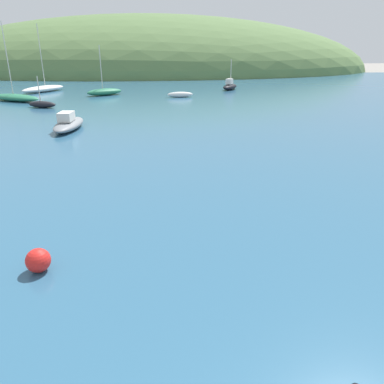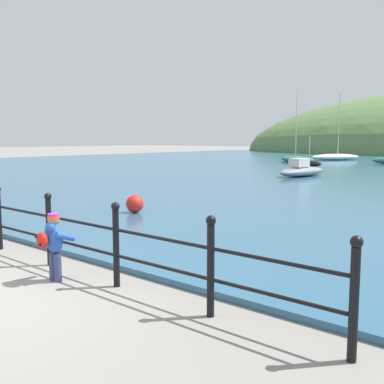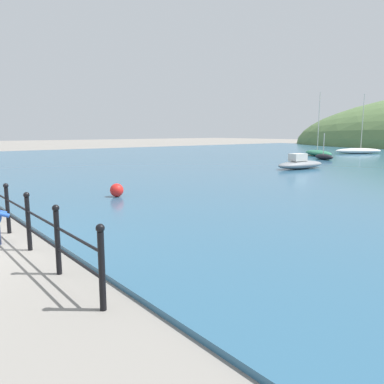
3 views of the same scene
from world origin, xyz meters
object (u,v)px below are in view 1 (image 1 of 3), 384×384
at_px(boat_far_left, 180,95).
at_px(boat_green_fishing, 16,97).
at_px(boat_twin_mast, 42,104).
at_px(mooring_buoy, 38,260).
at_px(boat_white_sailboat, 44,89).
at_px(boat_red_dinghy, 69,124).
at_px(boat_far_right, 230,86).
at_px(boat_mid_harbor, 105,92).

bearing_deg(boat_far_left, boat_green_fishing, -176.20).
height_order(boat_twin_mast, mooring_buoy, boat_twin_mast).
bearing_deg(mooring_buoy, boat_white_sailboat, 103.49).
bearing_deg(boat_red_dinghy, boat_far_right, 55.41).
relative_size(boat_red_dinghy, boat_far_left, 1.73).
distance_m(boat_white_sailboat, mooring_buoy, 33.17).
height_order(boat_green_fishing, boat_twin_mast, boat_green_fishing).
distance_m(boat_red_dinghy, mooring_buoy, 13.91).
relative_size(boat_far_left, mooring_buoy, 4.68).
bearing_deg(boat_far_right, boat_white_sailboat, 179.27).
height_order(boat_far_right, boat_far_left, boat_far_right).
height_order(boat_mid_harbor, boat_far_left, boat_mid_harbor).
xyz_separation_m(boat_red_dinghy, boat_twin_mast, (-3.34, 8.07, -0.07)).
bearing_deg(boat_white_sailboat, boat_mid_harbor, -29.38).
xyz_separation_m(boat_green_fishing, mooring_buoy, (8.30, -25.68, -0.06)).
relative_size(boat_green_fishing, boat_red_dinghy, 1.53).
bearing_deg(boat_white_sailboat, boat_far_left, -23.93).
bearing_deg(boat_mid_harbor, boat_far_right, 14.84).
xyz_separation_m(boat_white_sailboat, boat_twin_mast, (2.43, -10.41, -0.07)).
xyz_separation_m(boat_mid_harbor, boat_far_left, (6.65, -2.22, -0.08)).
bearing_deg(boat_twin_mast, mooring_buoy, -76.34).
bearing_deg(boat_far_right, mooring_buoy, -108.35).
bearing_deg(boat_white_sailboat, boat_twin_mast, -76.86).
height_order(boat_white_sailboat, boat_twin_mast, boat_white_sailboat).
bearing_deg(boat_mid_harbor, boat_white_sailboat, 150.62).
bearing_deg(boat_twin_mast, boat_red_dinghy, -67.51).
bearing_deg(boat_far_left, boat_mid_harbor, 161.57).
bearing_deg(boat_green_fishing, mooring_buoy, -72.10).
bearing_deg(boat_far_left, boat_twin_mast, -155.49).
relative_size(boat_far_left, boat_twin_mast, 0.99).
distance_m(boat_mid_harbor, boat_far_right, 12.62).
height_order(boat_white_sailboat, boat_mid_harbor, boat_white_sailboat).
height_order(boat_far_left, boat_twin_mast, boat_twin_mast).
bearing_deg(boat_red_dinghy, boat_green_fishing, 117.99).
distance_m(boat_white_sailboat, boat_far_left, 14.01).
height_order(boat_white_sailboat, boat_red_dinghy, boat_white_sailboat).
bearing_deg(boat_far_left, boat_red_dinghy, -118.77).
bearing_deg(boat_mid_harbor, boat_red_dinghy, -91.47).
bearing_deg(boat_mid_harbor, boat_far_left, -18.43).
distance_m(boat_green_fishing, mooring_buoy, 26.99).
bearing_deg(mooring_buoy, boat_far_left, 79.20).
relative_size(boat_far_right, boat_red_dinghy, 0.78).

